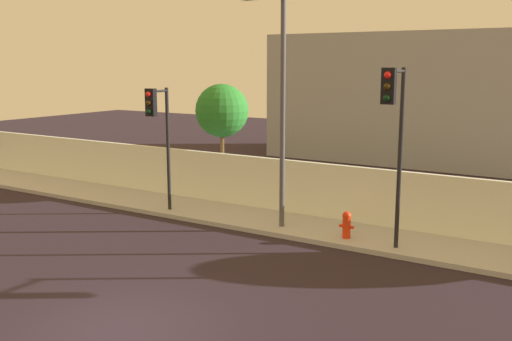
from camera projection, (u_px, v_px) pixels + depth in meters
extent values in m
plane|color=#271D26|center=(119.00, 330.00, 11.48)|extent=(80.00, 80.00, 0.00)
cube|color=#AEAEAE|center=(307.00, 228.00, 18.32)|extent=(36.00, 2.40, 0.15)
cube|color=white|center=(325.00, 190.00, 19.22)|extent=(36.00, 0.18, 1.80)
cylinder|color=black|center=(168.00, 150.00, 20.00)|extent=(0.12, 0.12, 4.24)
cylinder|color=black|center=(159.00, 91.00, 19.26)|extent=(0.14, 0.86, 0.08)
cube|color=black|center=(151.00, 102.00, 18.95)|extent=(0.35, 0.22, 0.90)
sphere|color=red|center=(148.00, 94.00, 18.79)|extent=(0.18, 0.18, 0.18)
sphere|color=#33260A|center=(149.00, 103.00, 18.85)|extent=(0.18, 0.18, 0.18)
sphere|color=black|center=(149.00, 112.00, 18.90)|extent=(0.18, 0.18, 0.18)
cylinder|color=black|center=(400.00, 160.00, 15.71)|extent=(0.12, 0.12, 4.94)
cylinder|color=black|center=(397.00, 71.00, 14.76)|extent=(0.10, 1.22, 0.08)
cube|color=black|center=(389.00, 86.00, 14.31)|extent=(0.34, 0.21, 0.90)
sphere|color=red|center=(388.00, 75.00, 14.16)|extent=(0.18, 0.18, 0.18)
sphere|color=#33260A|center=(387.00, 87.00, 14.21)|extent=(0.18, 0.18, 0.18)
sphere|color=black|center=(387.00, 98.00, 14.26)|extent=(0.18, 0.18, 0.18)
cylinder|color=#4C4C51|center=(283.00, 115.00, 17.64)|extent=(0.16, 0.16, 6.98)
cylinder|color=red|center=(346.00, 228.00, 16.97)|extent=(0.24, 0.24, 0.63)
sphere|color=red|center=(347.00, 216.00, 16.90)|extent=(0.26, 0.26, 0.26)
cylinder|color=red|center=(341.00, 226.00, 17.05)|extent=(0.10, 0.09, 0.09)
cylinder|color=red|center=(352.00, 227.00, 16.87)|extent=(0.10, 0.09, 0.09)
cylinder|color=brown|center=(222.00, 161.00, 22.70)|extent=(0.15, 0.15, 2.83)
sphere|color=#297E2A|center=(222.00, 111.00, 22.34)|extent=(2.06, 2.06, 2.06)
cube|color=#959595|center=(405.00, 97.00, 31.45)|extent=(13.94, 6.00, 6.75)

